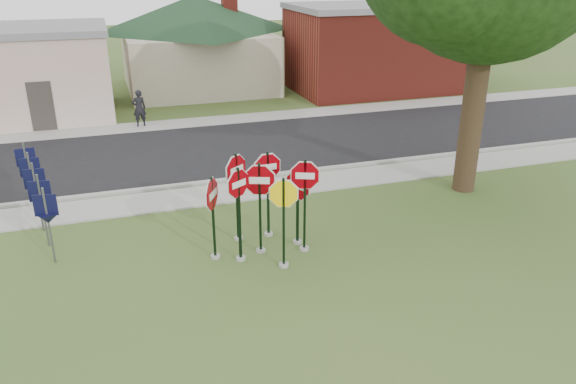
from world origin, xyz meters
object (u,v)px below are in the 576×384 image
object	(u,v)px
pedestrian	(139,108)
stop_sign_left	(239,203)
stop_sign_yellow	(284,213)
stop_sign_center	(260,195)

from	to	relation	value
pedestrian	stop_sign_left	bearing A→B (deg)	87.76
stop_sign_left	pedestrian	xyz separation A→B (m)	(-1.38, 13.22, -0.68)
stop_sign_yellow	pedestrian	distance (m)	14.07
stop_sign_yellow	pedestrian	size ratio (longest dim) A/B	1.48
stop_sign_yellow	stop_sign_left	xyz separation A→B (m)	(-0.92, 0.65, 0.11)
stop_sign_yellow	stop_sign_left	world-z (taller)	stop_sign_left
stop_sign_center	stop_sign_left	bearing A→B (deg)	-157.50
stop_sign_center	stop_sign_yellow	bearing A→B (deg)	-69.60
pedestrian	stop_sign_center	bearing A→B (deg)	90.44
stop_sign_center	pedestrian	distance (m)	13.14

